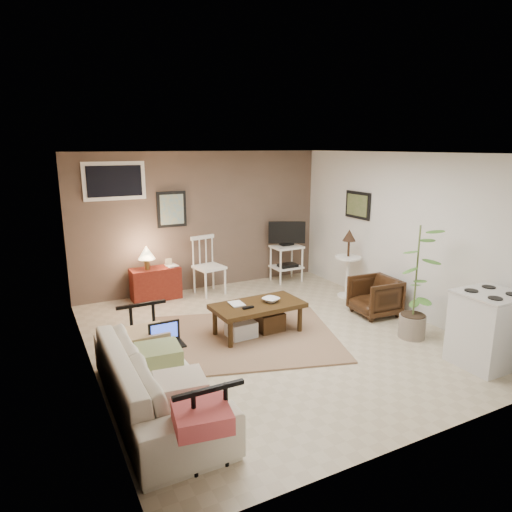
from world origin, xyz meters
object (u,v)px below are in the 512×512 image
stove (487,329)px  tv_stand (287,250)px  potted_plant (416,278)px  spindle_chair (209,267)px  coffee_table (257,316)px  sofa (157,368)px  side_table (348,255)px  red_console (155,281)px  armchair (375,295)px

stove → tv_stand: bearing=94.6°
tv_stand → stove: tv_stand is taller
potted_plant → spindle_chair: bearing=119.9°
coffee_table → sofa: size_ratio=0.57×
side_table → stove: side_table is taller
sofa → red_console: 3.33m
coffee_table → sofa: (-1.68, -1.15, 0.17)m
coffee_table → side_table: bearing=19.2°
spindle_chair → potted_plant: bearing=-60.1°
tv_stand → armchair: tv_stand is taller
coffee_table → red_console: bearing=111.9°
sofa → side_table: 4.21m
spindle_chair → potted_plant: size_ratio=0.64×
coffee_table → sofa: sofa is taller
red_console → armchair: red_console is taller
spindle_chair → potted_plant: potted_plant is taller
coffee_table → stove: stove is taller
tv_stand → side_table: size_ratio=0.98×
coffee_table → side_table: (2.08, 0.73, 0.46)m
sofa → potted_plant: size_ratio=1.41×
red_console → stove: 4.92m
coffee_table → side_table: size_ratio=1.07×
side_table → tv_stand: bearing=109.3°
sofa → stove: (3.64, -0.83, 0.02)m
red_console → potted_plant: 4.09m
red_console → potted_plant: (2.62, -3.10, 0.50)m
spindle_chair → tv_stand: bearing=0.9°
armchair → potted_plant: bearing=-4.2°
tv_stand → armchair: bearing=-82.7°
coffee_table → sofa: 2.04m
tv_stand → spindle_chair: bearing=-179.1°
spindle_chair → stove: bearing=-64.4°
stove → spindle_chair: bearing=115.6°
side_table → stove: (-0.12, -2.70, -0.27)m
sofa → stove: stove is taller
potted_plant → sofa: bearing=-178.0°
tv_stand → side_table: bearing=-70.7°
coffee_table → stove: (1.96, -1.98, 0.18)m
coffee_table → sofa: bearing=-145.6°
tv_stand → side_table: (0.44, -1.25, 0.11)m
armchair → spindle_chair: bearing=-134.6°
spindle_chair → armchair: size_ratio=1.57×
coffee_table → spindle_chair: 1.96m
side_table → potted_plant: potted_plant is taller
potted_plant → stove: (0.17, -0.95, -0.38)m
red_console → spindle_chair: (0.91, -0.12, 0.15)m
red_console → spindle_chair: 0.93m
coffee_table → side_table: 2.25m
potted_plant → stove: bearing=-79.7°
red_console → sofa: bearing=-104.7°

